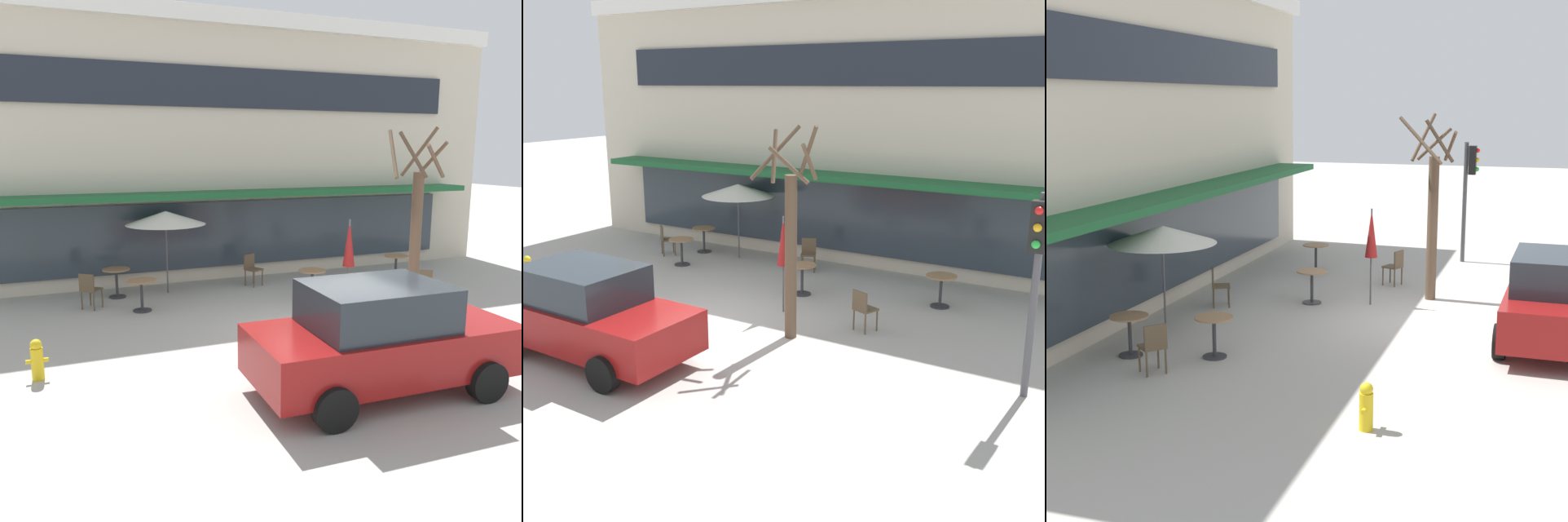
% 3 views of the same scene
% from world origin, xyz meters
% --- Properties ---
extents(ground_plane, '(80.00, 80.00, 0.00)m').
position_xyz_m(ground_plane, '(0.00, 0.00, 0.00)').
color(ground_plane, '#ADA8A0').
extents(building_facade, '(17.43, 9.10, 7.60)m').
position_xyz_m(building_facade, '(0.00, 9.97, 3.80)').
color(building_facade, beige).
rests_on(building_facade, ground).
extents(cafe_table_near_wall, '(0.70, 0.70, 0.76)m').
position_xyz_m(cafe_table_near_wall, '(0.92, 2.94, 0.52)').
color(cafe_table_near_wall, '#333338').
rests_on(cafe_table_near_wall, ground).
extents(cafe_table_streetside, '(0.70, 0.70, 0.76)m').
position_xyz_m(cafe_table_streetside, '(-3.33, 3.47, 0.52)').
color(cafe_table_streetside, '#333338').
rests_on(cafe_table_streetside, ground).
extents(cafe_table_by_tree, '(0.70, 0.70, 0.76)m').
position_xyz_m(cafe_table_by_tree, '(-3.71, 4.97, 0.52)').
color(cafe_table_by_tree, '#333338').
rests_on(cafe_table_by_tree, ground).
extents(cafe_table_mid_patio, '(0.70, 0.70, 0.76)m').
position_xyz_m(cafe_table_mid_patio, '(4.10, 3.82, 0.52)').
color(cafe_table_mid_patio, '#333338').
rests_on(cafe_table_mid_patio, ground).
extents(patio_umbrella_green_folded, '(2.10, 2.10, 2.20)m').
position_xyz_m(patio_umbrella_green_folded, '(-2.39, 4.94, 2.02)').
color(patio_umbrella_green_folded, '#4C4C51').
rests_on(patio_umbrella_green_folded, ground).
extents(patio_umbrella_cream_folded, '(0.28, 0.28, 2.20)m').
position_xyz_m(patio_umbrella_cream_folded, '(1.19, 1.64, 1.63)').
color(patio_umbrella_cream_folded, '#4C4C51').
rests_on(patio_umbrella_cream_folded, ground).
extents(cafe_chair_0, '(0.56, 0.56, 0.89)m').
position_xyz_m(cafe_chair_0, '(-4.46, 4.08, 0.53)').
color(cafe_chair_0, brown).
rests_on(cafe_chair_0, ground).
extents(cafe_chair_1, '(0.51, 0.51, 0.89)m').
position_xyz_m(cafe_chair_1, '(3.23, 1.48, 0.53)').
color(cafe_chair_1, brown).
rests_on(cafe_chair_1, ground).
extents(cafe_chair_2, '(0.53, 0.53, 0.89)m').
position_xyz_m(cafe_chair_2, '(0.01, 4.88, 0.53)').
color(cafe_chair_2, brown).
rests_on(cafe_chair_2, ground).
extents(parked_sedan, '(4.24, 2.10, 1.76)m').
position_xyz_m(parked_sedan, '(-0.62, -2.38, 0.88)').
color(parked_sedan, maroon).
rests_on(parked_sedan, ground).
extents(street_tree, '(1.34, 1.32, 4.27)m').
position_xyz_m(street_tree, '(2.11, 0.43, 1.98)').
color(street_tree, brown).
rests_on(street_tree, ground).
extents(traffic_light_pole, '(0.26, 0.44, 3.40)m').
position_xyz_m(traffic_light_pole, '(6.75, 0.13, 2.30)').
color(traffic_light_pole, '#47474C').
rests_on(traffic_light_pole, ground).
extents(fire_hydrant, '(0.36, 0.20, 0.71)m').
position_xyz_m(fire_hydrant, '(-5.65, 0.11, 0.35)').
color(fire_hydrant, gold).
rests_on(fire_hydrant, ground).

